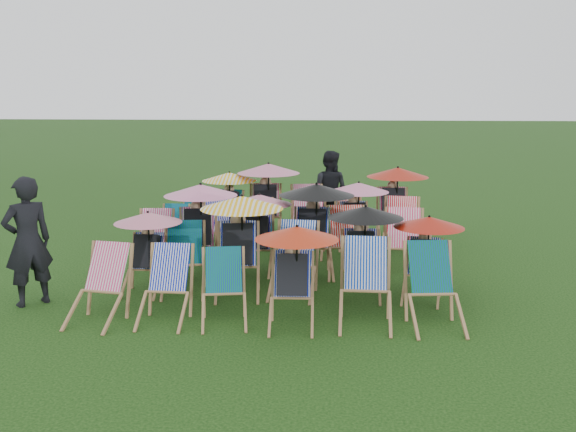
# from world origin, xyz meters

# --- Properties ---
(ground) EXTENTS (100.00, 100.00, 0.00)m
(ground) POSITION_xyz_m (0.00, 0.00, 0.00)
(ground) COLOR black
(ground) RESTS_ON ground
(deckchair_0) EXTENTS (0.77, 0.96, 0.95)m
(deckchair_0) POSITION_xyz_m (-2.11, -2.33, 0.47)
(deckchair_0) COLOR #986E47
(deckchair_0) RESTS_ON ground
(deckchair_1) EXTENTS (0.64, 0.87, 0.93)m
(deckchair_1) POSITION_xyz_m (-1.27, -2.26, 0.46)
(deckchair_1) COLOR #986E47
(deckchair_1) RESTS_ON ground
(deckchair_2) EXTENTS (0.71, 0.90, 0.89)m
(deckchair_2) POSITION_xyz_m (-0.52, -2.24, 0.44)
(deckchair_2) COLOR #986E47
(deckchair_2) RESTS_ON ground
(deckchair_3) EXTENTS (1.05, 1.09, 1.24)m
(deckchair_3) POSITION_xyz_m (0.35, -2.27, 0.66)
(deckchair_3) COLOR #986E47
(deckchair_3) RESTS_ON ground
(deckchair_4) EXTENTS (0.71, 0.97, 1.03)m
(deckchair_4) POSITION_xyz_m (1.25, -2.18, 0.51)
(deckchair_4) COLOR #986E47
(deckchair_4) RESTS_ON ground
(deckchair_5) EXTENTS (0.76, 0.98, 1.00)m
(deckchair_5) POSITION_xyz_m (2.10, -2.22, 0.50)
(deckchair_5) COLOR #986E47
(deckchair_5) RESTS_ON ground
(deckchair_6) EXTENTS (0.98, 1.02, 1.16)m
(deckchair_6) POSITION_xyz_m (-1.87, -1.08, 0.61)
(deckchair_6) COLOR #986E47
(deckchair_6) RESTS_ON ground
(deckchair_7) EXTENTS (0.77, 0.98, 0.98)m
(deckchair_7) POSITION_xyz_m (-1.31, -1.06, 0.49)
(deckchair_7) COLOR #986E47
(deckchair_7) RESTS_ON ground
(deckchair_8) EXTENTS (1.19, 1.26, 1.41)m
(deckchair_8) POSITION_xyz_m (-0.50, -1.07, 0.74)
(deckchair_8) COLOR #986E47
(deckchair_8) RESTS_ON ground
(deckchair_9) EXTENTS (0.76, 0.99, 1.00)m
(deckchair_9) POSITION_xyz_m (0.29, -1.06, 0.50)
(deckchair_9) COLOR #986E47
(deckchair_9) RESTS_ON ground
(deckchair_10) EXTENTS (1.08, 1.12, 1.28)m
(deckchair_10) POSITION_xyz_m (1.25, -1.03, 0.67)
(deckchair_10) COLOR #986E47
(deckchair_10) RESTS_ON ground
(deckchair_11) EXTENTS (0.98, 1.05, 1.16)m
(deckchair_11) POSITION_xyz_m (2.12, -1.13, 0.61)
(deckchair_11) COLOR #986E47
(deckchair_11) RESTS_ON ground
(deckchair_12) EXTENTS (0.68, 0.90, 0.94)m
(deckchair_12) POSITION_xyz_m (-2.08, 0.09, 0.47)
(deckchair_12) COLOR #986E47
(deckchair_12) RESTS_ON ground
(deckchair_13) EXTENTS (1.18, 1.27, 1.40)m
(deckchair_13) POSITION_xyz_m (-1.32, 0.05, 0.74)
(deckchair_13) COLOR #986E47
(deckchair_13) RESTS_ON ground
(deckchair_14) EXTENTS (1.05, 1.08, 1.24)m
(deckchair_14) POSITION_xyz_m (-0.38, 0.10, 0.65)
(deckchair_14) COLOR #986E47
(deckchair_14) RESTS_ON ground
(deckchair_15) EXTENTS (1.20, 1.25, 1.42)m
(deckchair_15) POSITION_xyz_m (0.53, 0.08, 0.75)
(deckchair_15) COLOR #986E47
(deckchair_15) RESTS_ON ground
(deckchair_16) EXTENTS (0.80, 1.02, 1.03)m
(deckchair_16) POSITION_xyz_m (1.11, 0.05, 0.52)
(deckchair_16) COLOR #986E47
(deckchair_16) RESTS_ON ground
(deckchair_17) EXTENTS (0.73, 0.97, 1.00)m
(deckchair_17) POSITION_xyz_m (1.97, 0.07, 0.50)
(deckchair_17) COLOR #986E47
(deckchair_17) RESTS_ON ground
(deckchair_18) EXTENTS (0.55, 0.76, 0.82)m
(deckchair_18) POSITION_xyz_m (-2.05, 1.25, 0.41)
(deckchair_18) COLOR #986E47
(deckchair_18) RESTS_ON ground
(deckchair_19) EXTENTS (0.72, 0.93, 0.93)m
(deckchair_19) POSITION_xyz_m (-1.29, 1.17, 0.47)
(deckchair_19) COLOR #986E47
(deckchair_19) RESTS_ON ground
(deckchair_20) EXTENTS (0.77, 0.97, 0.97)m
(deckchair_20) POSITION_xyz_m (-0.48, 1.13, 0.48)
(deckchair_20) COLOR #986E47
(deckchair_20) RESTS_ON ground
(deckchair_21) EXTENTS (0.73, 0.98, 1.02)m
(deckchair_21) POSITION_xyz_m (0.38, 1.23, 0.51)
(deckchair_21) COLOR #986E47
(deckchair_21) RESTS_ON ground
(deckchair_22) EXTENTS (1.07, 1.16, 1.27)m
(deckchair_22) POSITION_xyz_m (1.27, 1.32, 0.67)
(deckchair_22) COLOR #986E47
(deckchair_22) RESTS_ON ground
(deckchair_23) EXTENTS (0.77, 1.00, 1.01)m
(deckchair_23) POSITION_xyz_m (2.03, 1.14, 0.51)
(deckchair_23) COLOR #986E47
(deckchair_23) RESTS_ON ground
(deckchair_24) EXTENTS (0.61, 0.80, 0.82)m
(deckchair_24) POSITION_xyz_m (-1.89, 2.34, 0.41)
(deckchair_24) COLOR #986E47
(deckchair_24) RESTS_ON ground
(deckchair_25) EXTENTS (1.08, 1.15, 1.28)m
(deckchair_25) POSITION_xyz_m (-1.27, 2.48, 0.68)
(deckchair_25) COLOR #986E47
(deckchair_25) RESTS_ON ground
(deckchair_26) EXTENTS (1.23, 1.30, 1.46)m
(deckchair_26) POSITION_xyz_m (-0.47, 2.48, 0.77)
(deckchair_26) COLOR #986E47
(deckchair_26) RESTS_ON ground
(deckchair_27) EXTENTS (0.80, 1.03, 1.03)m
(deckchair_27) POSITION_xyz_m (0.37, 2.36, 0.52)
(deckchair_27) COLOR #986E47
(deckchair_27) RESTS_ON ground
(deckchair_28) EXTENTS (0.59, 0.81, 0.86)m
(deckchair_28) POSITION_xyz_m (1.15, 2.30, 0.43)
(deckchair_28) COLOR #986E47
(deckchair_28) RESTS_ON ground
(deckchair_29) EXTENTS (1.19, 1.24, 1.41)m
(deckchair_29) POSITION_xyz_m (2.04, 2.42, 0.75)
(deckchair_29) COLOR #986E47
(deckchair_29) RESTS_ON ground
(person_left) EXTENTS (0.76, 0.75, 1.77)m
(person_left) POSITION_xyz_m (-3.27, -1.74, 0.89)
(person_left) COLOR black
(person_left) RESTS_ON ground
(person_rear) EXTENTS (0.97, 0.86, 1.67)m
(person_rear) POSITION_xyz_m (0.76, 3.20, 0.83)
(person_rear) COLOR black
(person_rear) RESTS_ON ground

